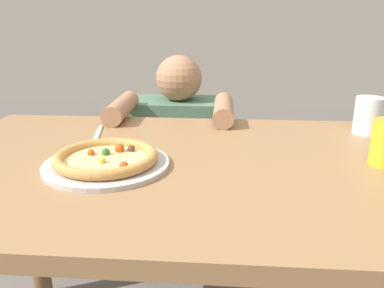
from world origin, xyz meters
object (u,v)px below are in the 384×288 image
(pizza_near, at_px, (106,160))
(water_cup_clear, at_px, (368,115))
(fork, at_px, (97,136))
(diner_seated, at_px, (180,178))

(pizza_near, relative_size, water_cup_clear, 2.70)
(fork, height_order, diner_seated, diner_seated)
(pizza_near, distance_m, fork, 0.26)
(pizza_near, relative_size, fork, 1.53)
(water_cup_clear, xyz_separation_m, fork, (-0.84, -0.10, -0.06))
(water_cup_clear, relative_size, fork, 0.57)
(diner_seated, bearing_deg, fork, -113.66)
(pizza_near, relative_size, diner_seated, 0.33)
(water_cup_clear, xyz_separation_m, diner_seated, (-0.63, 0.36, -0.39))
(fork, bearing_deg, diner_seated, 66.34)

